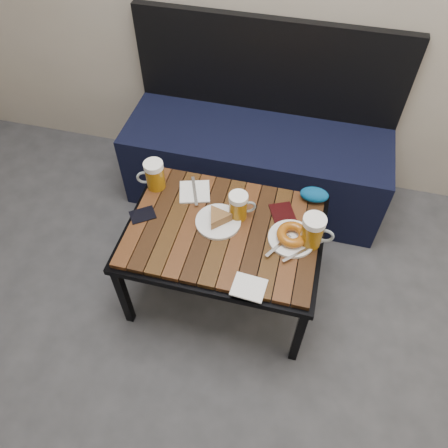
% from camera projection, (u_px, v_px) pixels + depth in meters
% --- Properties ---
extents(bench, '(1.40, 0.50, 0.95)m').
position_uv_depth(bench, '(256.00, 156.00, 2.42)').
color(bench, black).
rests_on(bench, ground).
extents(cafe_table, '(0.84, 0.62, 0.47)m').
position_uv_depth(cafe_table, '(224.00, 235.00, 1.88)').
color(cafe_table, black).
rests_on(cafe_table, ground).
extents(beer_mug_left, '(0.13, 0.10, 0.14)m').
position_uv_depth(beer_mug_left, '(154.00, 175.00, 1.95)').
color(beer_mug_left, '#9A610C').
rests_on(beer_mug_left, cafe_table).
extents(beer_mug_centre, '(0.12, 0.10, 0.13)m').
position_uv_depth(beer_mug_centre, '(239.00, 206.00, 1.84)').
color(beer_mug_centre, '#9A610C').
rests_on(beer_mug_centre, cafe_table).
extents(beer_mug_right, '(0.14, 0.09, 0.15)m').
position_uv_depth(beer_mug_right, '(313.00, 231.00, 1.74)').
color(beer_mug_right, '#9A610C').
rests_on(beer_mug_right, cafe_table).
extents(plate_pie, '(0.20, 0.20, 0.05)m').
position_uv_depth(plate_pie, '(218.00, 219.00, 1.85)').
color(plate_pie, white).
rests_on(plate_pie, cafe_table).
extents(plate_bagel, '(0.23, 0.23, 0.05)m').
position_uv_depth(plate_bagel, '(292.00, 236.00, 1.79)').
color(plate_bagel, white).
rests_on(plate_bagel, cafe_table).
extents(napkin_left, '(0.17, 0.17, 0.01)m').
position_uv_depth(napkin_left, '(195.00, 192.00, 1.97)').
color(napkin_left, white).
rests_on(napkin_left, cafe_table).
extents(napkin_right, '(0.13, 0.11, 0.01)m').
position_uv_depth(napkin_right, '(249.00, 287.00, 1.66)').
color(napkin_right, white).
rests_on(napkin_right, cafe_table).
extents(passport_navy, '(0.13, 0.12, 0.01)m').
position_uv_depth(passport_navy, '(143.00, 215.00, 1.89)').
color(passport_navy, black).
rests_on(passport_navy, cafe_table).
extents(passport_burgundy, '(0.14, 0.16, 0.01)m').
position_uv_depth(passport_burgundy, '(283.00, 215.00, 1.89)').
color(passport_burgundy, black).
rests_on(passport_burgundy, cafe_table).
extents(knit_pouch, '(0.13, 0.09, 0.06)m').
position_uv_depth(knit_pouch, '(314.00, 195.00, 1.93)').
color(knit_pouch, navy).
rests_on(knit_pouch, cafe_table).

